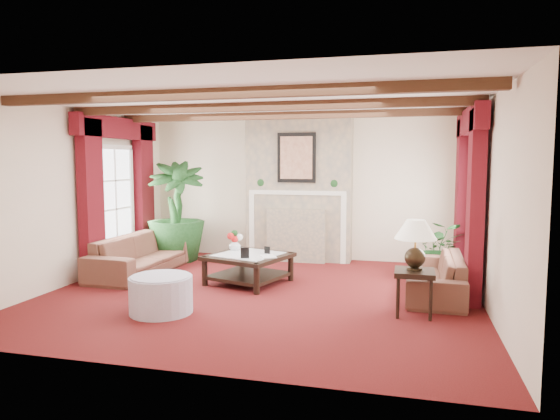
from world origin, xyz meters
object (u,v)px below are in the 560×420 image
(ottoman, at_px, (161,295))
(side_table, at_px, (414,293))
(sofa_right, at_px, (435,268))
(potted_palm, at_px, (177,233))
(coffee_table, at_px, (249,269))
(sofa_left, at_px, (141,248))

(ottoman, bearing_deg, side_table, 12.50)
(sofa_right, relative_size, potted_palm, 0.90)
(sofa_right, xyz_separation_m, coffee_table, (-2.77, -0.03, -0.15))
(sofa_left, bearing_deg, potted_palm, -4.87)
(potted_palm, distance_m, coffee_table, 2.31)
(sofa_left, bearing_deg, sofa_right, -90.98)
(sofa_right, bearing_deg, coffee_table, -87.95)
(ottoman, bearing_deg, sofa_left, 125.68)
(potted_palm, bearing_deg, coffee_table, -35.65)
(potted_palm, xyz_separation_m, ottoman, (1.26, -3.05, -0.30))
(potted_palm, relative_size, side_table, 3.86)
(sofa_right, height_order, potted_palm, potted_palm)
(sofa_right, distance_m, ottoman, 3.79)
(sofa_left, relative_size, ottoman, 2.79)
(sofa_right, distance_m, coffee_table, 2.77)
(coffee_table, distance_m, ottoman, 1.82)
(side_table, bearing_deg, ottoman, -167.50)
(sofa_left, height_order, coffee_table, sofa_left)
(side_table, bearing_deg, coffee_table, 157.19)
(sofa_right, distance_m, side_table, 1.12)
(potted_palm, bearing_deg, sofa_right, -15.70)
(sofa_left, xyz_separation_m, coffee_table, (1.98, -0.21, -0.20))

